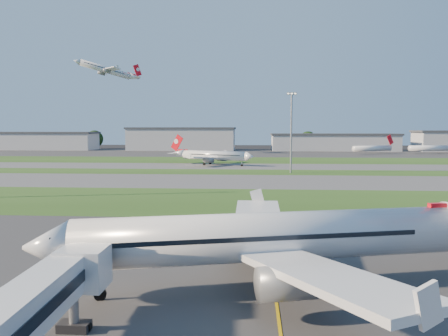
# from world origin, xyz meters

# --- Properties ---
(ground) EXTENTS (700.00, 700.00, 0.00)m
(ground) POSITION_xyz_m (0.00, 0.00, 0.00)
(ground) COLOR black
(ground) RESTS_ON ground
(apron_near) EXTENTS (300.00, 70.00, 0.01)m
(apron_near) POSITION_xyz_m (0.00, 0.00, 0.01)
(apron_near) COLOR #333335
(apron_near) RESTS_ON ground
(grass_strip_a) EXTENTS (300.00, 34.00, 0.01)m
(grass_strip_a) POSITION_xyz_m (0.00, 52.00, 0.01)
(grass_strip_a) COLOR #284717
(grass_strip_a) RESTS_ON ground
(taxiway_a) EXTENTS (300.00, 32.00, 0.01)m
(taxiway_a) POSITION_xyz_m (0.00, 85.00, 0.01)
(taxiway_a) COLOR #515154
(taxiway_a) RESTS_ON ground
(grass_strip_b) EXTENTS (300.00, 18.00, 0.01)m
(grass_strip_b) POSITION_xyz_m (0.00, 110.00, 0.01)
(grass_strip_b) COLOR #284717
(grass_strip_b) RESTS_ON ground
(taxiway_b) EXTENTS (300.00, 26.00, 0.01)m
(taxiway_b) POSITION_xyz_m (0.00, 132.00, 0.01)
(taxiway_b) COLOR #515154
(taxiway_b) RESTS_ON ground
(grass_strip_c) EXTENTS (300.00, 40.00, 0.01)m
(grass_strip_c) POSITION_xyz_m (0.00, 165.00, 0.01)
(grass_strip_c) COLOR #284717
(grass_strip_c) RESTS_ON ground
(apron_far) EXTENTS (400.00, 80.00, 0.01)m
(apron_far) POSITION_xyz_m (0.00, 225.00, 0.01)
(apron_far) COLOR #333335
(apron_far) RESTS_ON ground
(yellow_line) EXTENTS (0.25, 60.00, 0.02)m
(yellow_line) POSITION_xyz_m (5.00, 0.00, 0.00)
(yellow_line) COLOR gold
(yellow_line) RESTS_ON ground
(airliner_parked) EXTENTS (41.63, 34.88, 13.22)m
(airliner_parked) POSITION_xyz_m (5.09, 4.79, 4.64)
(airliner_parked) COLOR white
(airliner_parked) RESTS_ON ground
(airliner_taxiing) EXTENTS (32.19, 27.40, 10.73)m
(airliner_taxiing) POSITION_xyz_m (-12.73, 137.12, 3.77)
(airliner_taxiing) COLOR white
(airliner_taxiing) RESTS_ON ground
(airliner_departing) EXTENTS (30.23, 26.20, 10.96)m
(airliner_departing) POSITION_xyz_m (-79.72, 209.07, 47.11)
(airliner_departing) COLOR white
(mini_jet_near) EXTENTS (26.28, 14.63, 9.48)m
(mini_jet_near) POSITION_xyz_m (70.03, 218.39, 3.28)
(mini_jet_near) COLOR white
(mini_jet_near) RESTS_ON ground
(mini_jet_far) EXTENTS (28.39, 8.15, 9.48)m
(mini_jet_far) POSITION_xyz_m (104.17, 223.43, 3.28)
(mini_jet_far) COLOR white
(mini_jet_far) RESTS_ON ground
(light_mast_centre) EXTENTS (3.20, 0.70, 25.80)m
(light_mast_centre) POSITION_xyz_m (15.00, 108.00, 14.81)
(light_mast_centre) COLOR gray
(light_mast_centre) RESTS_ON ground
(hangar_far_west) EXTENTS (91.80, 23.00, 12.20)m
(hangar_far_west) POSITION_xyz_m (-150.00, 255.00, 6.14)
(hangar_far_west) COLOR #9C9FA3
(hangar_far_west) RESTS_ON ground
(hangar_west) EXTENTS (71.40, 23.00, 15.20)m
(hangar_west) POSITION_xyz_m (-45.00, 255.00, 7.64)
(hangar_west) COLOR #9C9FA3
(hangar_west) RESTS_ON ground
(hangar_east) EXTENTS (81.60, 23.00, 11.20)m
(hangar_east) POSITION_xyz_m (55.00, 255.00, 5.64)
(hangar_east) COLOR #9C9FA3
(hangar_east) RESTS_ON ground
(tree_west) EXTENTS (12.10, 12.10, 13.20)m
(tree_west) POSITION_xyz_m (-110.00, 270.00, 7.14)
(tree_west) COLOR black
(tree_west) RESTS_ON ground
(tree_mid_west) EXTENTS (9.90, 9.90, 10.80)m
(tree_mid_west) POSITION_xyz_m (-20.00, 266.00, 5.84)
(tree_mid_west) COLOR black
(tree_mid_west) RESTS_ON ground
(tree_mid_east) EXTENTS (11.55, 11.55, 12.60)m
(tree_mid_east) POSITION_xyz_m (40.00, 269.00, 6.81)
(tree_mid_east) COLOR black
(tree_mid_east) RESTS_ON ground
(tree_east) EXTENTS (10.45, 10.45, 11.40)m
(tree_east) POSITION_xyz_m (115.00, 267.00, 6.16)
(tree_east) COLOR black
(tree_east) RESTS_ON ground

